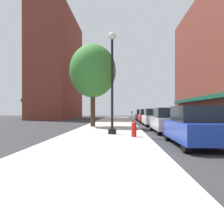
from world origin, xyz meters
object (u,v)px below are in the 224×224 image
object	(u,v)px
tree_near	(93,71)
car_white	(153,118)
car_silver	(167,121)
car_black	(142,115)
lamppost	(112,81)
fire_hydrant	(134,129)
car_red	(146,116)
parking_meter_near	(132,116)
car_blue	(195,127)

from	to	relation	value
tree_near	car_white	bearing A→B (deg)	24.74
car_silver	car_black	size ratio (longest dim) A/B	1.00
tree_near	car_silver	bearing A→B (deg)	-37.53
lamppost	car_silver	bearing A→B (deg)	29.52
fire_hydrant	car_black	xyz separation A→B (m)	(2.37, 22.30, 0.29)
fire_hydrant	lamppost	bearing A→B (deg)	130.47
car_silver	car_red	size ratio (longest dim) A/B	1.00
lamppost	tree_near	distance (m)	6.72
parking_meter_near	car_silver	size ratio (longest dim) A/B	0.30
lamppost	car_red	distance (m)	15.24
lamppost	car_red	bearing A→B (deg)	76.31
parking_meter_near	car_silver	distance (m)	8.71
car_silver	car_white	xyz separation A→B (m)	(0.00, 6.73, 0.00)
tree_near	car_red	bearing A→B (deg)	56.90
car_red	parking_meter_near	bearing A→B (deg)	-113.36
car_red	car_black	xyz separation A→B (m)	(0.00, 6.29, 0.00)
tree_near	car_black	world-z (taller)	tree_near
tree_near	lamppost	bearing A→B (deg)	-72.90
fire_hydrant	car_black	world-z (taller)	car_black
car_blue	car_red	distance (m)	18.25
car_red	tree_near	bearing A→B (deg)	-121.13
lamppost	parking_meter_near	world-z (taller)	lamppost
tree_near	car_black	size ratio (longest dim) A/B	1.63
parking_meter_near	car_white	world-z (taller)	car_white
parking_meter_near	car_red	size ratio (longest dim) A/B	0.30
lamppost	car_blue	size ratio (longest dim) A/B	1.37
car_red	car_black	world-z (taller)	same
lamppost	parking_meter_near	bearing A→B (deg)	81.28
tree_near	car_blue	distance (m)	11.98
parking_meter_near	tree_near	size ratio (longest dim) A/B	0.19
car_blue	car_black	xyz separation A→B (m)	(0.00, 24.54, 0.00)
fire_hydrant	car_silver	size ratio (longest dim) A/B	0.18
car_blue	fire_hydrant	bearing A→B (deg)	135.60
tree_near	car_white	distance (m)	7.26
car_silver	car_red	distance (m)	12.61
fire_hydrant	car_black	bearing A→B (deg)	83.93
car_red	fire_hydrant	bearing A→B (deg)	-96.46
lamppost	car_silver	xyz separation A→B (m)	(3.56, 2.02, -2.39)
car_red	car_black	bearing A→B (deg)	91.97
car_white	car_black	bearing A→B (deg)	90.45
lamppost	car_white	world-z (taller)	lamppost
car_red	car_white	bearing A→B (deg)	-88.03
lamppost	car_black	bearing A→B (deg)	80.34
fire_hydrant	car_silver	distance (m)	4.16
car_blue	parking_meter_near	bearing A→B (deg)	96.79
lamppost	car_white	size ratio (longest dim) A/B	1.37
lamppost	car_black	distance (m)	21.35
car_blue	car_red	xyz separation A→B (m)	(0.00, 18.25, 0.00)
fire_hydrant	car_blue	distance (m)	3.28
car_blue	car_black	bearing A→B (deg)	88.93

